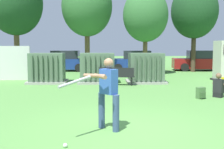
{
  "coord_description": "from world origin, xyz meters",
  "views": [
    {
      "loc": [
        -0.6,
        -6.91,
        2.05
      ],
      "look_at": [
        -0.15,
        3.5,
        1.0
      ],
      "focal_mm": 46.97,
      "sensor_mm": 36.0,
      "label": 1
    }
  ],
  "objects_px": {
    "transformer_mid_west": "(97,68)",
    "parked_car_left_of_center": "(64,62)",
    "sports_ball": "(65,145)",
    "transformer_west": "(47,68)",
    "transformer_mid_east": "(146,68)",
    "backpack": "(201,93)",
    "park_bench": "(116,75)",
    "parked_car_right_of_center": "(135,62)",
    "batter": "(107,90)",
    "seated_spectator": "(219,88)",
    "parked_car_rightmost": "(200,61)"
  },
  "relations": [
    {
      "from": "transformer_mid_west",
      "to": "parked_car_left_of_center",
      "type": "bearing_deg",
      "value": 109.69
    },
    {
      "from": "sports_ball",
      "to": "parked_car_left_of_center",
      "type": "xyz_separation_m",
      "value": [
        -2.1,
        17.62,
        0.71
      ]
    },
    {
      "from": "transformer_west",
      "to": "sports_ball",
      "type": "distance_m",
      "value": 10.49
    },
    {
      "from": "transformer_west",
      "to": "sports_ball",
      "type": "relative_size",
      "value": 23.33
    },
    {
      "from": "transformer_mid_east",
      "to": "backpack",
      "type": "relative_size",
      "value": 4.77
    },
    {
      "from": "park_bench",
      "to": "parked_car_right_of_center",
      "type": "xyz_separation_m",
      "value": [
        1.97,
        8.05,
        0.22
      ]
    },
    {
      "from": "transformer_mid_west",
      "to": "batter",
      "type": "relative_size",
      "value": 1.21
    },
    {
      "from": "seated_spectator",
      "to": "parked_car_right_of_center",
      "type": "relative_size",
      "value": 0.22
    },
    {
      "from": "sports_ball",
      "to": "parked_car_right_of_center",
      "type": "xyz_separation_m",
      "value": [
        3.53,
        17.16,
        0.71
      ]
    },
    {
      "from": "transformer_mid_east",
      "to": "seated_spectator",
      "type": "relative_size",
      "value": 2.18
    },
    {
      "from": "transformer_mid_east",
      "to": "park_bench",
      "type": "bearing_deg",
      "value": -150.34
    },
    {
      "from": "transformer_west",
      "to": "parked_car_rightmost",
      "type": "xyz_separation_m",
      "value": [
        10.92,
        7.28,
        -0.04
      ]
    },
    {
      "from": "transformer_west",
      "to": "parked_car_rightmost",
      "type": "height_order",
      "value": "same"
    },
    {
      "from": "transformer_west",
      "to": "transformer_mid_east",
      "type": "height_order",
      "value": "same"
    },
    {
      "from": "transformer_mid_east",
      "to": "park_bench",
      "type": "height_order",
      "value": "transformer_mid_east"
    },
    {
      "from": "transformer_west",
      "to": "park_bench",
      "type": "relative_size",
      "value": 1.14
    },
    {
      "from": "transformer_west",
      "to": "transformer_mid_west",
      "type": "relative_size",
      "value": 1.0
    },
    {
      "from": "parked_car_right_of_center",
      "to": "parked_car_left_of_center",
      "type": "bearing_deg",
      "value": 175.31
    },
    {
      "from": "sports_ball",
      "to": "parked_car_rightmost",
      "type": "distance_m",
      "value": 19.62
    },
    {
      "from": "seated_spectator",
      "to": "parked_car_rightmost",
      "type": "distance_m",
      "value": 12.46
    },
    {
      "from": "parked_car_left_of_center",
      "to": "seated_spectator",
      "type": "bearing_deg",
      "value": -58.07
    },
    {
      "from": "batter",
      "to": "sports_ball",
      "type": "bearing_deg",
      "value": -126.4
    },
    {
      "from": "transformer_mid_west",
      "to": "park_bench",
      "type": "xyz_separation_m",
      "value": [
        0.99,
        -1.04,
        -0.25
      ]
    },
    {
      "from": "parked_car_rightmost",
      "to": "transformer_west",
      "type": "bearing_deg",
      "value": -146.33
    },
    {
      "from": "park_bench",
      "to": "batter",
      "type": "distance_m",
      "value": 7.97
    },
    {
      "from": "parked_car_left_of_center",
      "to": "transformer_mid_east",
      "type": "bearing_deg",
      "value": -54.92
    },
    {
      "from": "seated_spectator",
      "to": "backpack",
      "type": "height_order",
      "value": "seated_spectator"
    },
    {
      "from": "transformer_mid_west",
      "to": "parked_car_right_of_center",
      "type": "relative_size",
      "value": 0.48
    },
    {
      "from": "batter",
      "to": "park_bench",
      "type": "bearing_deg",
      "value": 85.0
    },
    {
      "from": "transformer_west",
      "to": "backpack",
      "type": "bearing_deg",
      "value": -36.98
    },
    {
      "from": "seated_spectator",
      "to": "parked_car_rightmost",
      "type": "relative_size",
      "value": 0.22
    },
    {
      "from": "transformer_west",
      "to": "transformer_mid_west",
      "type": "distance_m",
      "value": 2.71
    },
    {
      "from": "sports_ball",
      "to": "backpack",
      "type": "relative_size",
      "value": 0.2
    },
    {
      "from": "batter",
      "to": "parked_car_left_of_center",
      "type": "height_order",
      "value": "batter"
    },
    {
      "from": "transformer_west",
      "to": "park_bench",
      "type": "height_order",
      "value": "transformer_west"
    },
    {
      "from": "park_bench",
      "to": "parked_car_rightmost",
      "type": "xyz_separation_m",
      "value": [
        7.23,
        8.42,
        0.22
      ]
    },
    {
      "from": "transformer_west",
      "to": "park_bench",
      "type": "bearing_deg",
      "value": -17.19
    },
    {
      "from": "backpack",
      "to": "batter",
      "type": "bearing_deg",
      "value": -132.74
    },
    {
      "from": "seated_spectator",
      "to": "parked_car_left_of_center",
      "type": "height_order",
      "value": "parked_car_left_of_center"
    },
    {
      "from": "transformer_mid_east",
      "to": "transformer_west",
      "type": "bearing_deg",
      "value": 177.84
    },
    {
      "from": "batter",
      "to": "parked_car_right_of_center",
      "type": "height_order",
      "value": "batter"
    },
    {
      "from": "transformer_mid_east",
      "to": "sports_ball",
      "type": "xyz_separation_m",
      "value": [
        -3.22,
        -10.05,
        -0.74
      ]
    },
    {
      "from": "transformer_west",
      "to": "transformer_mid_west",
      "type": "bearing_deg",
      "value": -2.22
    },
    {
      "from": "parked_car_right_of_center",
      "to": "parked_car_rightmost",
      "type": "xyz_separation_m",
      "value": [
        5.26,
        0.37,
        0.0
      ]
    },
    {
      "from": "transformer_mid_east",
      "to": "sports_ball",
      "type": "distance_m",
      "value": 10.58
    },
    {
      "from": "transformer_mid_east",
      "to": "batter",
      "type": "xyz_separation_m",
      "value": [
        -2.35,
        -8.87,
        0.19
      ]
    },
    {
      "from": "transformer_west",
      "to": "parked_car_right_of_center",
      "type": "distance_m",
      "value": 8.94
    },
    {
      "from": "transformer_mid_west",
      "to": "park_bench",
      "type": "height_order",
      "value": "transformer_mid_west"
    },
    {
      "from": "transformer_mid_west",
      "to": "backpack",
      "type": "bearing_deg",
      "value": -51.03
    },
    {
      "from": "transformer_mid_west",
      "to": "sports_ball",
      "type": "height_order",
      "value": "transformer_mid_west"
    }
  ]
}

